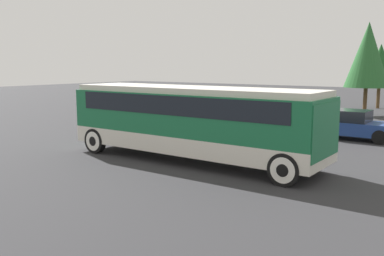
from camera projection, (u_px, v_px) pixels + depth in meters
ground_plane at (192, 161)px, 16.66m from camera, size 120.00×120.00×0.00m
tour_bus at (194, 117)px, 16.35m from camera, size 10.43×2.69×2.87m
parked_car_near at (348, 124)px, 21.60m from camera, size 4.28×1.92×1.46m
parked_car_mid at (184, 116)px, 25.53m from camera, size 4.16×1.90×1.42m
tree_left at (368, 55)px, 31.06m from camera, size 3.18×3.18×6.79m
tree_center at (380, 64)px, 36.26m from camera, size 2.58×2.58×5.47m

